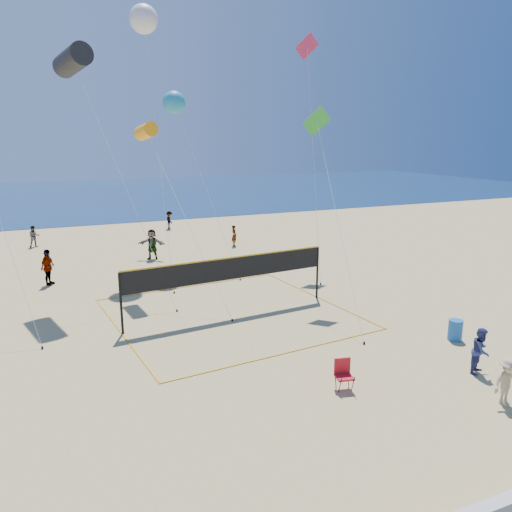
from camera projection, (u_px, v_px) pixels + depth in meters
name	position (u px, v px, depth m)	size (l,w,h in m)	color
ground	(326.00, 467.00, 11.92)	(120.00, 120.00, 0.00)	tan
ocean	(85.00, 195.00, 67.20)	(140.00, 50.00, 0.03)	navy
bystander_a	(481.00, 351.00, 16.51)	(0.76, 0.59, 1.56)	navy
bystander_b	(507.00, 382.00, 14.54)	(0.93, 0.53, 1.44)	tan
far_person_0	(48.00, 267.00, 26.33)	(1.13, 0.47, 1.93)	gray
far_person_1	(152.00, 244.00, 31.92)	(1.80, 0.57, 1.94)	gray
far_person_2	(234.00, 236.00, 35.81)	(0.55, 0.36, 1.51)	gray
far_person_3	(34.00, 236.00, 35.53)	(0.74, 0.58, 1.52)	gray
far_person_4	(169.00, 220.00, 42.44)	(0.98, 0.56, 1.52)	gray
camp_chair	(343.00, 372.00, 15.50)	(0.61, 0.73, 1.08)	red
trash_barrel	(455.00, 330.00, 19.28)	(0.54, 0.54, 0.81)	#195AA4
volleyball_net	(229.00, 275.00, 21.79)	(10.57, 10.43, 2.60)	black
kite_1	(73.00, 60.00, 23.42)	(4.12, 6.81, 11.90)	black
kite_2	(146.00, 132.00, 24.63)	(2.44, 7.60, 8.41)	#FF9E10
kite_4	(320.00, 135.00, 23.01)	(2.19, 6.71, 9.08)	green
kite_5	(308.00, 62.00, 29.45)	(2.98, 6.11, 13.72)	#C62C52
kite_6	(144.00, 19.00, 28.43)	(1.72, 8.09, 15.03)	silver
kite_7	(174.00, 103.00, 28.72)	(2.95, 5.83, 10.26)	teal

